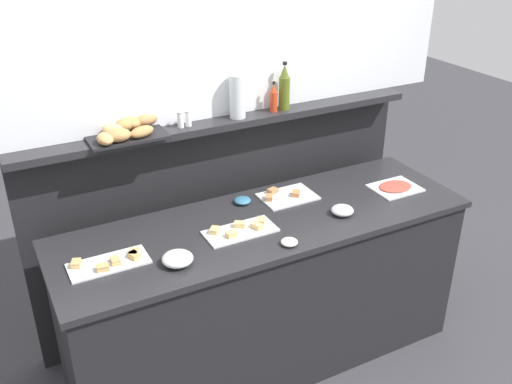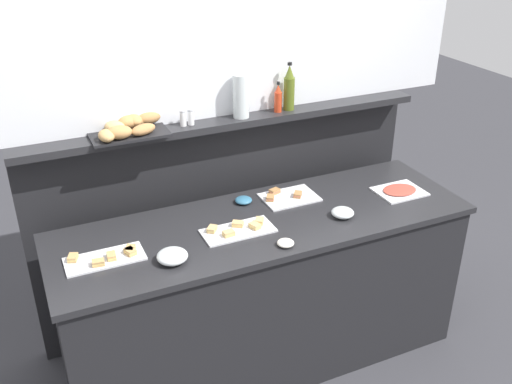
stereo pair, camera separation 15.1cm
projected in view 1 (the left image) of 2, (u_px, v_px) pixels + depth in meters
ground_plane at (222, 300)px, 3.93m from camera, size 12.00×12.00×0.00m
buffet_counter at (265, 292)px, 3.24m from camera, size 2.24×0.71×0.93m
back_ledge_unit at (224, 214)px, 3.55m from camera, size 2.36×0.22×1.35m
sandwich_platter_rear at (240, 230)px, 2.92m from camera, size 0.37×0.17×0.04m
sandwich_platter_front at (110, 262)px, 2.66m from camera, size 0.37×0.17×0.04m
sandwich_platter_side at (286, 196)px, 3.25m from camera, size 0.31×0.22×0.04m
cold_cuts_platter at (395, 187)px, 3.35m from camera, size 0.27×0.22×0.02m
glass_bowl_large at (178, 259)px, 2.65m from camera, size 0.15×0.15×0.06m
glass_bowl_medium at (342, 211)px, 3.07m from camera, size 0.12×0.12×0.05m
condiment_bowl_dark at (242, 201)px, 3.19m from camera, size 0.09×0.09×0.03m
condiment_bowl_red at (289, 242)px, 2.81m from camera, size 0.08×0.08×0.03m
olive_oil_bottle at (284, 88)px, 3.30m from camera, size 0.06×0.06×0.28m
hot_sauce_bottle at (274, 98)px, 3.28m from camera, size 0.04×0.04×0.18m
salt_shaker at (180, 120)px, 3.07m from camera, size 0.03×0.03×0.09m
pepper_shaker at (188, 118)px, 3.08m from camera, size 0.03×0.03×0.09m
bread_basket at (127, 129)px, 2.96m from camera, size 0.42×0.31×0.08m
water_carafe at (237, 96)px, 3.17m from camera, size 0.09×0.09×0.24m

